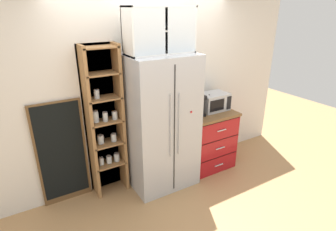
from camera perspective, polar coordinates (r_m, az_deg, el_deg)
The scene contains 12 objects.
ground_plane at distance 4.11m, azimuth -1.03°, elevation -13.68°, with size 10.63×10.63×0.00m, color tan.
wall_back_cream at distance 3.86m, azimuth -4.12°, elevation 5.04°, with size 4.93×0.10×2.55m, color silver.
refrigerator at distance 3.67m, azimuth -1.34°, elevation -1.64°, with size 0.89×0.67×1.85m.
pantry_shelf_column at distance 3.60m, azimuth -13.22°, elevation -1.25°, with size 0.48×0.29×2.00m.
counter_cabinet at distance 4.33m, azimuth 8.31°, elevation -4.87°, with size 0.75×0.62×0.91m.
microwave at distance 4.20m, azimuth 9.45°, elevation 2.88°, with size 0.44×0.33×0.26m.
coffee_maker at distance 3.96m, azimuth 6.00°, elevation 2.26°, with size 0.17×0.20×0.31m.
mug_red at distance 4.17m, azimuth 8.29°, elevation 1.58°, with size 0.12×0.08×0.09m.
mug_navy at distance 4.12m, azimuth 8.85°, elevation 1.33°, with size 0.12×0.08×0.10m.
bottle_cobalt at distance 4.13m, azimuth 8.53°, elevation 2.37°, with size 0.06×0.06×0.26m.
upper_cabinet at distance 3.42m, azimuth -1.92°, elevation 17.39°, with size 0.86×0.32×0.55m.
chalkboard_menu at distance 3.68m, azimuth -21.34°, elevation -7.36°, with size 0.60×0.04×1.36m.
Camera 1 is at (-1.65, -2.91, 2.39)m, focal length 29.11 mm.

